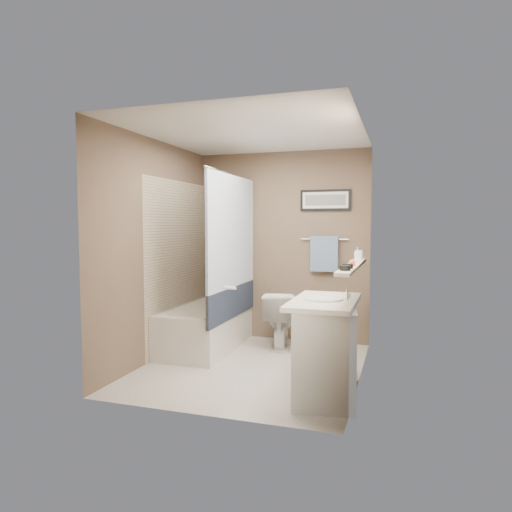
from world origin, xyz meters
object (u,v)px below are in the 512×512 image
(candle_bowl_far, at_px, (348,266))
(soap_bottle, at_px, (357,254))
(candle_bowl_near, at_px, (345,268))
(hair_brush_front, at_px, (352,263))
(toilet, at_px, (280,319))
(vanity, at_px, (325,350))
(glass_jar, at_px, (359,255))
(hair_brush_back, at_px, (353,262))
(bathtub, at_px, (207,327))

(candle_bowl_far, relative_size, soap_bottle, 0.67)
(soap_bottle, bearing_deg, candle_bowl_near, -90.00)
(hair_brush_front, bearing_deg, soap_bottle, 90.00)
(toilet, height_order, vanity, vanity)
(vanity, xyz_separation_m, glass_jar, (0.19, 0.98, 0.77))
(hair_brush_back, relative_size, glass_jar, 2.20)
(candle_bowl_far, height_order, glass_jar, glass_jar)
(toilet, relative_size, hair_brush_back, 3.11)
(bathtub, bearing_deg, soap_bottle, -9.82)
(glass_jar, xyz_separation_m, soap_bottle, (0.00, -0.16, 0.02))
(candle_bowl_far, relative_size, hair_brush_front, 0.41)
(candle_bowl_far, relative_size, glass_jar, 0.90)
(toilet, distance_m, vanity, 1.60)
(candle_bowl_far, height_order, soap_bottle, soap_bottle)
(hair_brush_front, bearing_deg, hair_brush_back, 90.00)
(toilet, xyz_separation_m, candle_bowl_near, (0.96, -1.59, 0.79))
(vanity, distance_m, candle_bowl_near, 0.78)
(candle_bowl_far, distance_m, hair_brush_back, 0.40)
(vanity, xyz_separation_m, soap_bottle, (0.19, 0.82, 0.78))
(bathtub, relative_size, soap_bottle, 11.14)
(toilet, distance_m, hair_brush_front, 1.66)
(bathtub, height_order, hair_brush_front, hair_brush_front)
(vanity, height_order, hair_brush_front, hair_brush_front)
(bathtub, height_order, hair_brush_back, hair_brush_back)
(candle_bowl_far, bearing_deg, vanity, 172.09)
(bathtub, relative_size, vanity, 1.67)
(vanity, distance_m, hair_brush_back, 0.85)
(glass_jar, bearing_deg, vanity, -100.72)
(candle_bowl_far, height_order, hair_brush_back, hair_brush_back)
(candle_bowl_near, height_order, candle_bowl_far, same)
(bathtub, distance_m, soap_bottle, 2.03)
(bathtub, bearing_deg, toilet, 18.80)
(vanity, height_order, candle_bowl_far, candle_bowl_far)
(vanity, bearing_deg, hair_brush_back, 55.86)
(glass_jar, distance_m, soap_bottle, 0.16)
(candle_bowl_near, distance_m, glass_jar, 1.18)
(bathtub, height_order, glass_jar, glass_jar)
(bathtub, distance_m, toilet, 0.88)
(candle_bowl_near, height_order, soap_bottle, soap_bottle)
(candle_bowl_near, xyz_separation_m, hair_brush_back, (0.00, 0.57, 0.00))
(candle_bowl_far, xyz_separation_m, hair_brush_front, (0.00, 0.33, 0.00))
(hair_brush_front, height_order, glass_jar, glass_jar)
(candle_bowl_near, bearing_deg, bathtub, 143.99)
(candle_bowl_far, distance_m, hair_brush_front, 0.33)
(hair_brush_front, bearing_deg, toilet, 131.30)
(vanity, bearing_deg, candle_bowl_far, -15.70)
(bathtub, distance_m, glass_jar, 2.01)
(toilet, relative_size, candle_bowl_far, 7.59)
(candle_bowl_near, xyz_separation_m, candle_bowl_far, (0.00, 0.18, 0.00))
(hair_brush_back, distance_m, glass_jar, 0.60)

